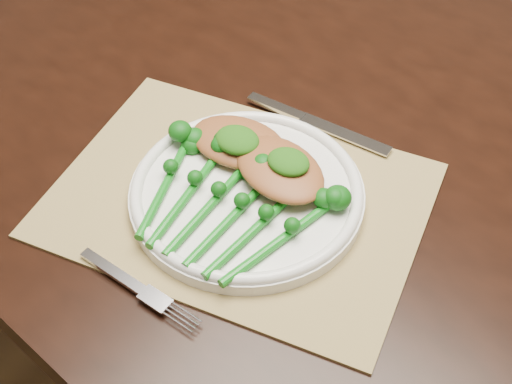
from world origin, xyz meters
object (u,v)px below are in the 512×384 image
Objects in this scene: placemat at (239,199)px; broccolini_bundle at (218,214)px; dinner_plate at (247,192)px; chicken_fillet_left at (239,142)px; dining_table at (308,283)px.

placemat is 2.13× the size of broccolini_bundle.
placemat is 1.55× the size of dinner_plate.
broccolini_bundle is (0.01, -0.04, 0.02)m from placemat.
placemat is at bearing -157.57° from dinner_plate.
chicken_fillet_left is (-0.04, 0.05, 0.03)m from placemat.
dinner_plate is 0.05m from broccolini_bundle.
placemat is 0.05m from broccolini_bundle.
placemat reaches higher than dining_table.
dinner_plate is (0.01, 0.00, 0.01)m from placemat.
dining_table is at bearing 90.53° from broccolini_bundle.
broccolini_bundle is at bearing -80.89° from dining_table.
broccolini_bundle is at bearing -92.34° from placemat.
placemat is at bearing 96.94° from broccolini_bundle.
broccolini_bundle is at bearing -92.93° from dinner_plate.
chicken_fillet_left is 0.10m from broccolini_bundle.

